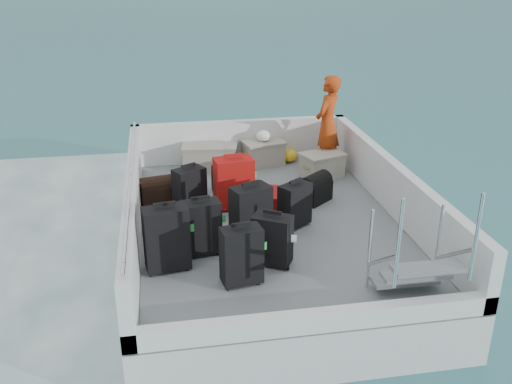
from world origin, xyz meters
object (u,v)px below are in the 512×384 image
suitcase_1 (201,228)px  passenger (327,124)px  suitcase_0 (167,239)px  crate_1 (219,156)px  suitcase_4 (251,213)px  crate_0 (203,158)px  suitcase_3 (242,256)px  suitcase_5 (234,183)px  crate_3 (322,166)px  crate_2 (263,154)px  suitcase_2 (190,189)px  suitcase_6 (272,240)px  suitcase_8 (266,201)px  suitcase_7 (295,206)px

suitcase_1 → passenger: (2.24, 2.49, 0.44)m
suitcase_0 → crate_1: (0.94, 3.25, -0.20)m
suitcase_4 → crate_0: 2.64m
suitcase_0 → suitcase_3: size_ratio=1.15×
suitcase_5 → suitcase_4: bearing=-93.0°
suitcase_3 → crate_3: size_ratio=1.08×
crate_0 → crate_3: bearing=-21.0°
suitcase_0 → crate_1: bearing=64.9°
crate_1 → crate_0: bearing=-163.7°
crate_0 → crate_3: (1.82, -0.70, -0.01)m
suitcase_3 → crate_2: (0.92, 3.65, -0.14)m
suitcase_0 → crate_0: bearing=69.0°
suitcase_2 → crate_1: size_ratio=1.05×
suitcase_6 → crate_1: 3.35m
suitcase_3 → suitcase_6: suitcase_3 is taller
suitcase_0 → suitcase_4: bearing=19.7°
suitcase_5 → suitcase_6: suitcase_5 is taller
suitcase_3 → crate_3: (1.72, 2.91, -0.14)m
suitcase_8 → crate_1: 1.94m
passenger → crate_1: bearing=-65.2°
suitcase_2 → suitcase_7: suitcase_2 is taller
suitcase_1 → crate_2: 3.19m
suitcase_0 → crate_2: suitcase_0 is taller
suitcase_1 → suitcase_4: suitcase_4 is taller
crate_1 → crate_3: (1.55, -0.78, 0.01)m
suitcase_5 → suitcase_1: bearing=-120.9°
suitcase_7 → suitcase_8: bearing=82.4°
suitcase_0 → suitcase_7: suitcase_0 is taller
suitcase_8 → suitcase_0: bearing=159.6°
crate_1 → suitcase_8: bearing=-77.0°
suitcase_3 → suitcase_8: suitcase_3 is taller
suitcase_1 → suitcase_4: 0.68m
suitcase_6 → suitcase_8: (0.21, 1.45, -0.15)m
suitcase_4 → suitcase_7: suitcase_4 is taller
suitcase_5 → passenger: (1.68, 1.23, 0.42)m
suitcase_1 → crate_1: size_ratio=1.15×
suitcase_5 → crate_3: bearing=23.9°
suitcase_0 → suitcase_3: 0.88m
crate_1 → crate_3: crate_3 is taller
crate_0 → suitcase_3: bearing=-88.5°
suitcase_1 → crate_2: suitcase_1 is taller
suitcase_7 → crate_3: 1.86m
suitcase_3 → suitcase_5: (0.19, 1.99, 0.03)m
suitcase_2 → crate_2: suitcase_2 is taller
crate_0 → crate_1: bearing=16.3°
suitcase_3 → suitcase_7: suitcase_3 is taller
suitcase_4 → passenger: (1.61, 2.22, 0.43)m
suitcase_8 → crate_2: size_ratio=1.20×
suitcase_4 → crate_0: bearing=76.5°
suitcase_3 → suitcase_6: (0.40, 0.35, -0.03)m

